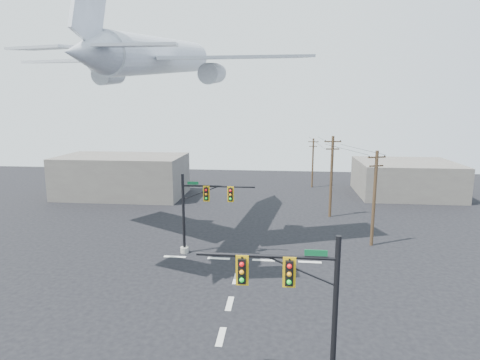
# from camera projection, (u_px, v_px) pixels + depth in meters

# --- Properties ---
(ground) EXTENTS (120.00, 120.00, 0.00)m
(ground) POSITION_uv_depth(u_px,v_px,m) (221.00, 337.00, 23.65)
(ground) COLOR black
(ground) RESTS_ON ground
(lane_markings) EXTENTS (14.00, 21.20, 0.01)m
(lane_markings) POSITION_uv_depth(u_px,v_px,m) (232.00, 294.00, 28.85)
(lane_markings) COLOR beige
(lane_markings) RESTS_ON ground
(signal_mast_near) EXTENTS (6.92, 0.85, 7.69)m
(signal_mast_near) POSITION_uv_depth(u_px,v_px,m) (305.00, 308.00, 18.77)
(signal_mast_near) COLOR gray
(signal_mast_near) RESTS_ON ground
(signal_mast_far) EXTENTS (6.86, 0.81, 7.38)m
(signal_mast_far) POSITION_uv_depth(u_px,v_px,m) (199.00, 212.00, 36.04)
(signal_mast_far) COLOR gray
(signal_mast_far) RESTS_ON ground
(utility_pole_a) EXTENTS (1.77, 0.77, 9.23)m
(utility_pole_a) POSITION_uv_depth(u_px,v_px,m) (374.00, 197.00, 38.02)
(utility_pole_a) COLOR #452F1D
(utility_pole_a) RESTS_ON ground
(utility_pole_b) EXTENTS (1.99, 0.33, 9.80)m
(utility_pole_b) POSITION_uv_depth(u_px,v_px,m) (331.00, 175.00, 47.77)
(utility_pole_b) COLOR #452F1D
(utility_pole_b) RESTS_ON ground
(utility_pole_c) EXTENTS (1.65, 0.27, 8.03)m
(utility_pole_c) POSITION_uv_depth(u_px,v_px,m) (313.00, 162.00, 65.03)
(utility_pole_c) COLOR #452F1D
(utility_pole_c) RESTS_ON ground
(power_lines) EXTENTS (5.32, 27.15, 0.60)m
(power_lines) POSITION_uv_depth(u_px,v_px,m) (331.00, 144.00, 50.73)
(power_lines) COLOR black
(airliner) EXTENTS (29.03, 30.66, 7.95)m
(airliner) POSITION_uv_depth(u_px,v_px,m) (160.00, 57.00, 38.03)
(airliner) COLOR #B8BDC5
(building_left) EXTENTS (18.00, 10.00, 6.00)m
(building_left) POSITION_uv_depth(u_px,v_px,m) (122.00, 176.00, 59.29)
(building_left) COLOR #656159
(building_left) RESTS_ON ground
(building_right) EXTENTS (14.00, 12.00, 5.00)m
(building_right) POSITION_uv_depth(u_px,v_px,m) (406.00, 178.00, 60.05)
(building_right) COLOR #656159
(building_right) RESTS_ON ground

